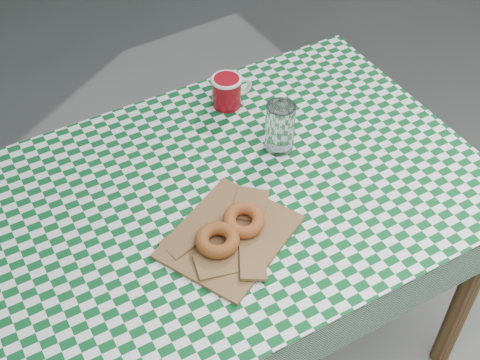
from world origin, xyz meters
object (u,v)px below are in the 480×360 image
(paper_bag, at_px, (230,236))
(drinking_glass, at_px, (280,127))
(table, at_px, (229,281))
(coffee_mug, at_px, (227,92))

(paper_bag, xyz_separation_m, drinking_glass, (0.28, 0.20, 0.06))
(paper_bag, relative_size, drinking_glass, 2.12)
(table, bearing_deg, drinking_glass, 20.63)
(table, xyz_separation_m, coffee_mug, (0.18, 0.29, 0.43))
(paper_bag, bearing_deg, drinking_glass, 35.44)
(table, distance_m, coffee_mug, 0.55)
(coffee_mug, bearing_deg, table, -116.37)
(coffee_mug, xyz_separation_m, drinking_glass, (0.02, -0.23, 0.02))
(table, height_order, paper_bag, paper_bag)
(table, relative_size, paper_bag, 4.33)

